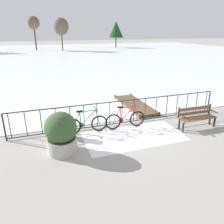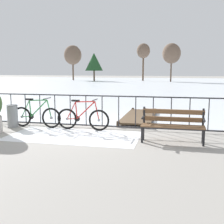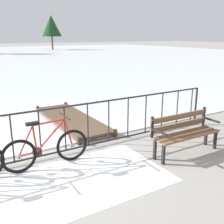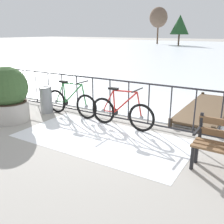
# 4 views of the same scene
# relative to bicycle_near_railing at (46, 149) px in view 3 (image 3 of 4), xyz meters

# --- Properties ---
(ground_plane) EXTENTS (160.00, 160.00, 0.00)m
(ground_plane) POSITION_rel_bicycle_near_railing_xyz_m (-0.01, 0.36, -0.37)
(ground_plane) COLOR #9E9991
(snow_patch) EXTENTS (3.73, 1.90, 0.01)m
(snow_patch) POSITION_rel_bicycle_near_railing_xyz_m (0.01, -0.84, -0.36)
(snow_patch) COLOR white
(snow_patch) RESTS_ON ground
(railing_fence) EXTENTS (9.06, 0.06, 1.07)m
(railing_fence) POSITION_rel_bicycle_near_railing_xyz_m (-0.01, 0.36, 0.19)
(railing_fence) COLOR #232328
(railing_fence) RESTS_ON ground
(bicycle_near_railing) EXTENTS (1.71, 0.52, 0.97)m
(bicycle_near_railing) POSITION_rel_bicycle_near_railing_xyz_m (0.00, 0.00, 0.00)
(bicycle_near_railing) COLOR black
(bicycle_near_railing) RESTS_ON ground
(park_bench) EXTENTS (1.61, 0.50, 0.89)m
(park_bench) POSITION_rel_bicycle_near_railing_xyz_m (2.75, -0.89, 0.14)
(park_bench) COLOR brown
(park_bench) RESTS_ON ground
(wooden_dock) EXTENTS (1.10, 3.39, 0.20)m
(wooden_dock) POSITION_rel_bicycle_near_railing_xyz_m (1.49, 2.30, -0.25)
(wooden_dock) COLOR brown
(wooden_dock) RESTS_ON ground
(tree_centre) EXTENTS (3.26, 3.26, 5.61)m
(tree_centre) POSITION_rel_bicycle_near_railing_xyz_m (14.61, 40.92, 3.52)
(tree_centre) COLOR brown
(tree_centre) RESTS_ON ground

